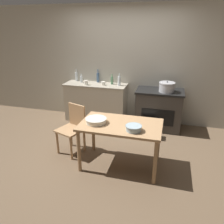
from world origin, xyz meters
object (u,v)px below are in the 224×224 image
at_px(work_table, 121,130).
at_px(chair, 73,127).
at_px(cup_mid_right, 103,83).
at_px(stock_pot, 167,87).
at_px(stove, 159,109).
at_px(mixing_bowl_large, 96,120).
at_px(bottle_center, 119,81).
at_px(bottle_left, 112,80).
at_px(bottle_far_left, 98,77).
at_px(cup_center_right, 86,83).
at_px(mixing_bowl_small, 134,128).
at_px(bottle_center_left, 76,76).
at_px(flour_sack, 146,128).
at_px(bottle_mid_left, 81,79).

bearing_deg(work_table, chair, 167.19).
xyz_separation_m(work_table, cup_mid_right, (-0.77, 1.59, 0.28)).
bearing_deg(stock_pot, chair, -139.31).
bearing_deg(cup_mid_right, work_table, -64.10).
xyz_separation_m(stove, mixing_bowl_large, (-0.85, -1.64, 0.34)).
bearing_deg(bottle_center, bottle_left, 160.58).
xyz_separation_m(bottle_far_left, cup_center_right, (-0.18, -0.30, -0.07)).
bearing_deg(chair, bottle_left, 98.51).
distance_m(work_table, mixing_bowl_small, 0.32).
xyz_separation_m(bottle_left, bottle_center, (0.18, -0.06, 0.02)).
xyz_separation_m(chair, bottle_center, (0.48, 1.44, 0.52)).
bearing_deg(cup_mid_right, cup_center_right, -167.20).
height_order(bottle_center_left, bottle_center, bottle_center_left).
relative_size(flour_sack, bottle_center_left, 1.38).
bearing_deg(bottle_left, stove, -6.94).
height_order(mixing_bowl_small, bottle_center, bottle_center).
bearing_deg(mixing_bowl_large, bottle_left, 97.42).
xyz_separation_m(flour_sack, cup_mid_right, (-1.06, 0.53, 0.72)).
bearing_deg(bottle_mid_left, stove, -3.44).
bearing_deg(bottle_mid_left, mixing_bowl_small, -50.18).
xyz_separation_m(work_table, mixing_bowl_small, (0.23, -0.18, 0.14)).
height_order(stove, work_table, stove).
height_order(mixing_bowl_large, mixing_bowl_small, mixing_bowl_small).
bearing_deg(cup_center_right, stove, 2.50).
relative_size(stove, mixing_bowl_small, 4.23).
bearing_deg(stock_pot, bottle_center_left, 171.36).
height_order(chair, bottle_center, bottle_center).
bearing_deg(stove, flour_sack, -110.52).
relative_size(mixing_bowl_small, bottle_far_left, 0.78).
relative_size(work_table, chair, 1.45).
bearing_deg(stock_pot, work_table, -111.99).
bearing_deg(bottle_mid_left, work_table, -51.74).
relative_size(chair, bottle_center_left, 3.10).
height_order(stock_pot, mixing_bowl_large, stock_pot).
xyz_separation_m(bottle_mid_left, bottle_center, (0.91, -0.04, 0.03)).
xyz_separation_m(stove, bottle_far_left, (-1.44, 0.23, 0.56)).
bearing_deg(chair, stock_pot, 60.34).
bearing_deg(cup_center_right, mixing_bowl_small, -50.97).
bearing_deg(bottle_center, cup_center_right, -169.16).
distance_m(chair, cup_mid_right, 1.47).
distance_m(bottle_center, cup_center_right, 0.74).
distance_m(bottle_mid_left, bottle_center, 0.91).
distance_m(mixing_bowl_small, bottle_center, 1.95).
distance_m(bottle_left, bottle_center, 0.19).
bearing_deg(bottle_mid_left, cup_mid_right, -9.70).
bearing_deg(bottle_left, cup_mid_right, -145.29).
height_order(flour_sack, cup_mid_right, cup_mid_right).
distance_m(mixing_bowl_small, cup_center_right, 2.18).
relative_size(stove, stock_pot, 3.06).
relative_size(stove, bottle_center_left, 3.59).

